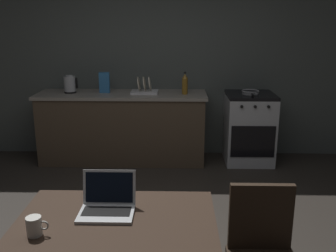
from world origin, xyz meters
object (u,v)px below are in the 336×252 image
Objects in this scene: stove_oven at (249,128)px; chair at (263,251)px; dining_table at (116,234)px; bottle at (185,84)px; cereal_box at (104,83)px; electric_kettle at (70,84)px; dish_rack at (145,89)px; coffee_mug at (34,226)px; laptop at (107,205)px; frying_pan at (251,92)px.

stove_oven is 1.02× the size of chair.
dining_table is at bearing -113.81° from stove_oven.
bottle is 1.03m from cereal_box.
electric_kettle reaches higher than dining_table.
cereal_box is at bearing 177.77° from dish_rack.
electric_kettle is 3.12m from coffee_mug.
coffee_mug is at bearing -118.94° from stove_oven.
dining_table is at bearing -88.63° from dish_rack.
dish_rack reaches higher than chair.
dining_table is at bearing 178.81° from chair.
electric_kettle reaches higher than dish_rack.
laptop is (-0.91, 0.08, 0.25)m from chair.
dining_table is 2.92m from dish_rack.
coffee_mug is (-1.69, -3.05, 0.32)m from stove_oven.
dining_table is 0.86m from chair.
chair is at bearing -98.58° from stove_oven.
laptop is 2.80m from dish_rack.
stove_oven is 2.37m from electric_kettle.
cereal_box reaches higher than coffee_mug.
coffee_mug is at bearing -160.31° from dining_table.
stove_oven is at bearing 50.41° from laptop.
frying_pan reaches higher than dining_table.
dining_table is at bearing -98.80° from bottle.
bottle is 0.52m from dish_rack.
dining_table is (-1.28, -2.90, 0.19)m from stove_oven.
stove_oven is 2.83× the size of laptop.
stove_oven is 1.44m from dish_rack.
laptop is at bearing 118.55° from dining_table.
dish_rack is at bearing 91.37° from dining_table.
bottle reaches higher than dining_table.
electric_kettle is at bearing 178.04° from bottle.
electric_kettle is at bearing 119.06° from chair.
dining_table is 0.18m from laptop.
cereal_box is (-0.52, 2.81, 0.27)m from laptop.
frying_pan is at bearing -112.93° from stove_oven.
frying_pan is 1.51× the size of cereal_box.
stove_oven is 0.79× the size of dining_table.
dining_table is 3.57× the size of laptop.
dish_rack is (-0.92, 2.86, 0.44)m from chair.
laptop is (-1.35, -2.79, 0.31)m from stove_oven.
stove_oven is at bearing 77.34° from chair.
stove_oven is 1.95m from cereal_box.
coffee_mug is at bearing -156.04° from laptop.
cereal_box is (-0.58, 2.93, 0.39)m from dining_table.
dish_rack is (-1.34, 0.03, 0.02)m from frying_pan.
dish_rack is at bearing 103.72° from chair.
laptop is at bearing -100.48° from bottle.
laptop is at bearing -115.82° from frying_pan.
cereal_box is at bearing 179.31° from stove_oven.
dining_table is 3.10m from electric_kettle.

